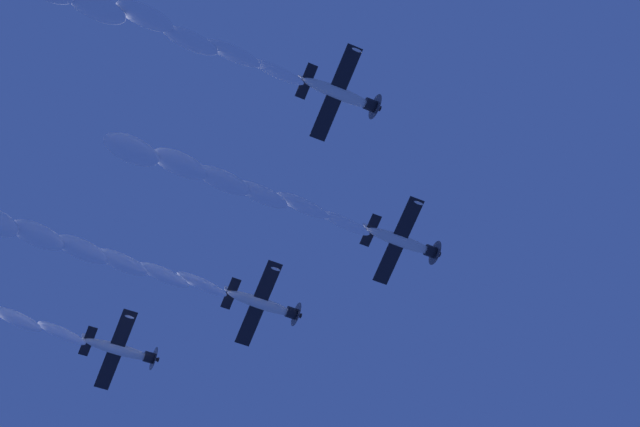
% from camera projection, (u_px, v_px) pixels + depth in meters
% --- Properties ---
extents(airplane_lead, '(9.53, 8.54, 2.98)m').
position_uv_depth(airplane_lead, '(402.00, 242.00, 94.52)').
color(airplane_lead, silver).
extents(airplane_left_wingman, '(9.50, 8.54, 3.08)m').
position_uv_depth(airplane_left_wingman, '(263.00, 304.00, 96.82)').
color(airplane_left_wingman, silver).
extents(airplane_right_wingman, '(9.52, 8.50, 3.49)m').
position_uv_depth(airplane_right_wingman, '(341.00, 94.00, 89.10)').
color(airplane_right_wingman, silver).
extents(airplane_slot_tail, '(9.53, 8.50, 3.41)m').
position_uv_depth(airplane_slot_tail, '(120.00, 350.00, 100.44)').
color(airplane_slot_tail, silver).
extents(smoke_trail_lead, '(7.89, 27.10, 5.81)m').
position_uv_depth(smoke_trail_lead, '(208.00, 175.00, 88.86)').
color(smoke_trail_lead, white).
extents(smoke_trail_left_wingman, '(7.84, 26.41, 5.87)m').
position_uv_depth(smoke_trail_left_wingman, '(67.00, 244.00, 91.21)').
color(smoke_trail_left_wingman, white).
extents(smoke_trail_right_wingman, '(8.11, 26.90, 5.76)m').
position_uv_depth(smoke_trail_right_wingman, '(129.00, 16.00, 83.41)').
color(smoke_trail_right_wingman, white).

